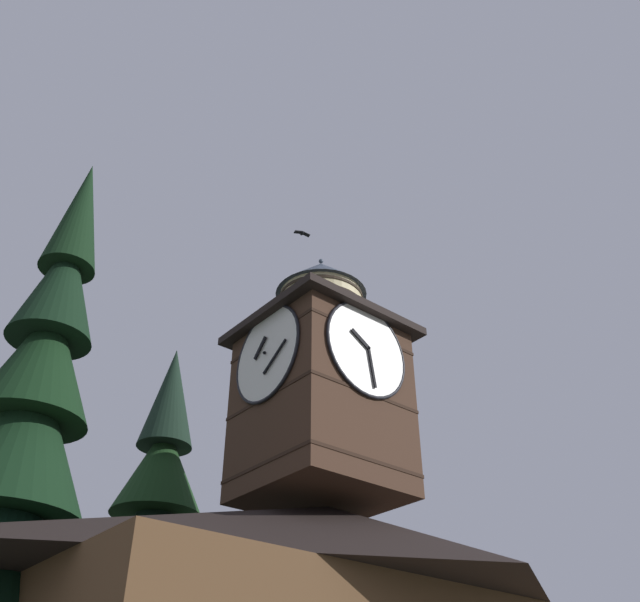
# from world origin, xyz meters

# --- Properties ---
(clock_tower) EXTENTS (4.72, 4.72, 8.39)m
(clock_tower) POSITION_xyz_m (-0.72, -2.61, 11.60)
(clock_tower) COLOR #422B1E
(clock_tower) RESTS_ON building_main
(pine_tree_aside) EXTENTS (5.07, 5.07, 18.41)m
(pine_tree_aside) POSITION_xyz_m (6.61, -5.61, 7.44)
(pine_tree_aside) COLOR #473323
(pine_tree_aside) RESTS_ON ground_plane
(flying_bird_high) EXTENTS (0.65, 0.32, 0.13)m
(flying_bird_high) POSITION_xyz_m (-1.10, -4.19, 18.68)
(flying_bird_high) COLOR black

